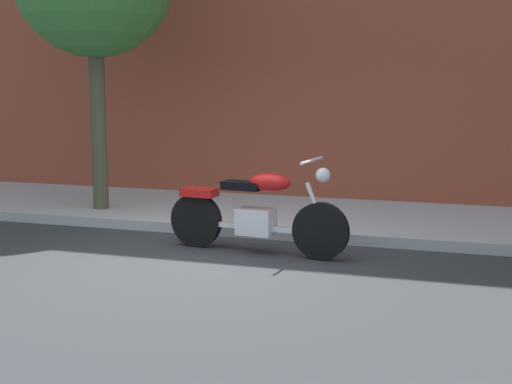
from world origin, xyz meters
TOP-DOWN VIEW (x-y plane):
  - ground_plane at (0.00, 0.00)m, footprint 60.00×60.00m
  - sidewalk at (0.00, 2.67)m, footprint 24.01×2.75m
  - motorcycle at (0.55, 0.57)m, footprint 2.31×0.70m

SIDE VIEW (x-z plane):
  - ground_plane at x=0.00m, z-range 0.00..0.00m
  - sidewalk at x=0.00m, z-range 0.00..0.14m
  - motorcycle at x=0.55m, z-range -0.10..1.07m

